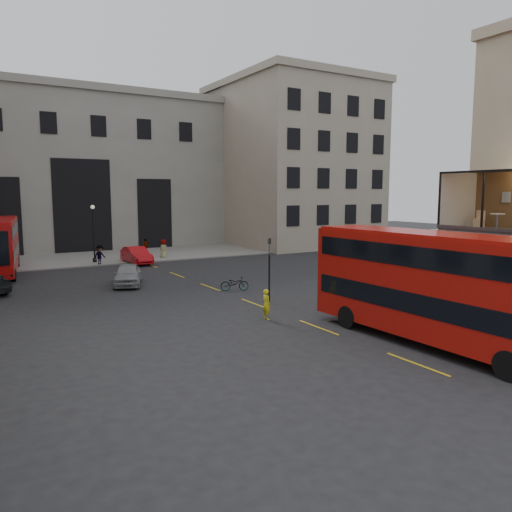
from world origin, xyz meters
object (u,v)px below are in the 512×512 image
cafe_chair_d (479,222)px  traffic_light_near (269,262)px  car_a (128,275)px  pedestrian_b (100,255)px  pedestrian_d (163,249)px  pedestrian_c (146,246)px  street_lamp_b (94,237)px  car_b (137,255)px  bicycle (235,283)px  cyclist (266,304)px  bus_near (434,283)px  cafe_table_far (497,219)px

cafe_chair_d → traffic_light_near: bearing=135.4°
car_a → pedestrian_b: 10.72m
car_a → pedestrian_d: pedestrian_d is taller
traffic_light_near → car_a: (-5.59, 9.65, -1.67)m
car_a → cafe_chair_d: size_ratio=4.90×
pedestrian_b → pedestrian_c: pedestrian_b is taller
street_lamp_b → cafe_chair_d: (13.04, -29.94, 2.48)m
street_lamp_b → pedestrian_c: (6.61, 5.30, -1.63)m
car_b → bicycle: 15.73m
street_lamp_b → pedestrian_d: (6.61, -0.04, -1.45)m
cyclist → cafe_chair_d: (10.32, -4.60, 4.10)m
bus_near → cafe_chair_d: (6.54, 2.61, 2.20)m
car_b → cafe_table_far: size_ratio=5.66×
cyclist → pedestrian_b: bearing=4.7°
car_b → car_a: bearing=-112.0°
pedestrian_c → pedestrian_d: (0.00, -5.34, 0.19)m
bus_near → pedestrian_b: (-6.41, 30.90, -1.77)m
car_a → cafe_chair_d: 22.64m
street_lamp_b → bus_near: street_lamp_b is taller
street_lamp_b → pedestrian_c: bearing=38.7°
traffic_light_near → cafe_chair_d: bearing=-44.6°
car_b → pedestrian_d: size_ratio=2.49×
pedestrian_b → cafe_chair_d: size_ratio=2.00×
car_a → pedestrian_d: (7.20, 12.31, 0.19)m
traffic_light_near → cafe_table_far: (7.05, -9.62, 2.73)m
bicycle → pedestrian_b: bearing=38.1°
bus_near → cyclist: bus_near is taller
street_lamp_b → cafe_chair_d: size_ratio=5.85×
car_b → bicycle: bearing=-85.2°
car_a → cafe_chair_d: bearing=-32.3°
pedestrian_b → pedestrian_c: (6.52, 6.96, -0.15)m
car_a → pedestrian_b: (0.67, 10.69, 0.15)m
traffic_light_near → bicycle: traffic_light_near is taller
cyclist → pedestrian_d: bearing=-10.4°
car_b → bicycle: car_b is taller
pedestrian_b → bus_near: bearing=-108.2°
pedestrian_c → bus_near: bearing=58.0°
bicycle → pedestrian_d: bearing=16.1°
pedestrian_b → cafe_chair_d: cafe_chair_d is taller
car_b → pedestrian_c: 8.25m
traffic_light_near → cafe_table_far: size_ratio=4.55×
cyclist → cafe_chair_d: cafe_chair_d is taller
cafe_table_far → traffic_light_near: bearing=126.2°
traffic_light_near → cafe_table_far: bearing=-53.8°
street_lamp_b → cafe_table_far: cafe_table_far is taller
traffic_light_near → car_a: 11.28m
bicycle → cafe_table_far: bearing=-131.0°
bus_near → bicycle: bearing=96.2°
cafe_table_far → cyclist: bearing=146.1°
car_b → pedestrian_d: pedestrian_d is taller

